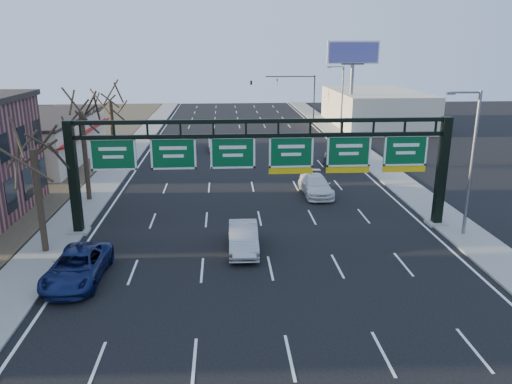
{
  "coord_description": "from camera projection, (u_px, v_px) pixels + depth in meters",
  "views": [
    {
      "loc": [
        -2.41,
        -22.48,
        11.61
      ],
      "look_at": [
        -0.53,
        5.67,
        3.2
      ],
      "focal_mm": 35.0,
      "sensor_mm": 36.0,
      "label": 1
    }
  ],
  "objects": [
    {
      "name": "traffic_signal_mast",
      "position": [
        275.0,
        85.0,
        76.35
      ],
      "size": [
        10.16,
        0.54,
        7.0
      ],
      "color": "black",
      "rests_on": "ground"
    },
    {
      "name": "car_silver_distant",
      "position": [
        216.0,
        143.0,
        56.52
      ],
      "size": [
        1.8,
        4.63,
        1.5
      ],
      "primitive_type": "imported",
      "rotation": [
        0.0,
        0.0,
        0.05
      ],
      "color": "#B4B4B9",
      "rests_on": "ground"
    },
    {
      "name": "cream_strip",
      "position": [
        35.0,
        139.0,
        50.65
      ],
      "size": [
        10.9,
        18.4,
        4.7
      ],
      "color": "beige",
      "rests_on": "ground"
    },
    {
      "name": "car_silver_sedan",
      "position": [
        243.0,
        238.0,
        28.96
      ],
      "size": [
        1.72,
        4.79,
        1.57
      ],
      "primitive_type": "imported",
      "rotation": [
        0.0,
        0.0,
        -0.01
      ],
      "color": "#9D9EA1",
      "rests_on": "ground"
    },
    {
      "name": "building_right_distant",
      "position": [
        375.0,
        108.0,
        73.34
      ],
      "size": [
        12.0,
        20.0,
        5.0
      ],
      "primitive_type": "cube",
      "color": "beige",
      "rests_on": "ground"
    },
    {
      "name": "tree_mid",
      "position": [
        79.0,
        97.0,
        36.25
      ],
      "size": [
        3.6,
        3.6,
        9.24
      ],
      "color": "#33251C",
      "rests_on": "sidewalk_left"
    },
    {
      "name": "car_grey_far",
      "position": [
        334.0,
        159.0,
        48.97
      ],
      "size": [
        2.38,
        4.72,
        1.54
      ],
      "primitive_type": "imported",
      "rotation": [
        0.0,
        0.0,
        -0.13
      ],
      "color": "#414447",
      "rests_on": "ground"
    },
    {
      "name": "tree_gantry",
      "position": [
        30.0,
        130.0,
        26.9
      ],
      "size": [
        3.6,
        3.6,
        8.48
      ],
      "color": "#33251C",
      "rests_on": "sidewalk_left"
    },
    {
      "name": "streetlight_far",
      "position": [
        341.0,
        98.0,
        62.56
      ],
      "size": [
        2.15,
        0.22,
        9.0
      ],
      "color": "slate",
      "rests_on": "sidewalk_right"
    },
    {
      "name": "lane_markings",
      "position": [
        251.0,
        180.0,
        44.09
      ],
      "size": [
        21.6,
        120.0,
        0.01
      ],
      "primitive_type": "cube",
      "color": "white",
      "rests_on": "ground"
    },
    {
      "name": "car_blue_suv",
      "position": [
        77.0,
        267.0,
        25.25
      ],
      "size": [
        2.73,
        5.62,
        1.54
      ],
      "primitive_type": "imported",
      "rotation": [
        0.0,
        0.0,
        -0.03
      ],
      "color": "#121F51",
      "rests_on": "ground"
    },
    {
      "name": "sidewalk_right",
      "position": [
        393.0,
        177.0,
        44.89
      ],
      "size": [
        3.0,
        120.0,
        0.12
      ],
      "primitive_type": "cube",
      "color": "gray",
      "rests_on": "ground"
    },
    {
      "name": "sidewalk_left",
      "position": [
        104.0,
        182.0,
        43.26
      ],
      "size": [
        3.0,
        120.0,
        0.12
      ],
      "primitive_type": "cube",
      "color": "gray",
      "rests_on": "ground"
    },
    {
      "name": "billboard_right",
      "position": [
        353.0,
        64.0,
        66.35
      ],
      "size": [
        7.0,
        0.5,
        12.0
      ],
      "color": "slate",
      "rests_on": "ground"
    },
    {
      "name": "sign_gantry",
      "position": [
        265.0,
        159.0,
        31.3
      ],
      "size": [
        24.6,
        1.2,
        7.2
      ],
      "color": "black",
      "rests_on": "ground"
    },
    {
      "name": "ground",
      "position": [
        274.0,
        285.0,
        24.96
      ],
      "size": [
        160.0,
        160.0,
        0.0
      ],
      "primitive_type": "plane",
      "color": "black",
      "rests_on": "ground"
    },
    {
      "name": "car_white_wagon",
      "position": [
        316.0,
        185.0,
        39.76
      ],
      "size": [
        2.35,
        5.35,
        1.53
      ],
      "primitive_type": "imported",
      "rotation": [
        0.0,
        0.0,
        0.04
      ],
      "color": "white",
      "rests_on": "ground"
    },
    {
      "name": "tree_far",
      "position": [
        109.0,
        90.0,
        45.92
      ],
      "size": [
        3.6,
        3.6,
        8.86
      ],
      "color": "#33251C",
      "rests_on": "sidewalk_left"
    },
    {
      "name": "streetlight_near",
      "position": [
        471.0,
        156.0,
        30.05
      ],
      "size": [
        2.15,
        0.22,
        9.0
      ],
      "color": "slate",
      "rests_on": "sidewalk_right"
    }
  ]
}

